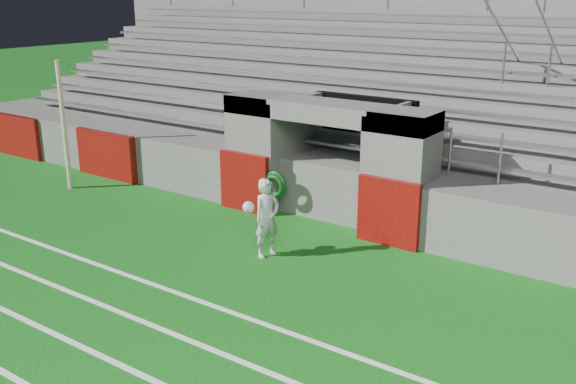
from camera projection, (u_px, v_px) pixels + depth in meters
The scene contains 5 objects.
ground at pixel (221, 274), 11.41m from camera, with size 90.00×90.00×0.00m, color #0E5411.
field_post at pixel (64, 126), 15.87m from camera, with size 0.11×0.11×3.22m, color beige.
stadium_structure at pixel (413, 120), 17.19m from camera, with size 26.00×8.48×5.42m.
goalkeeper_with_ball at pixel (266, 218), 11.98m from camera, with size 0.72×0.63×1.51m.
hose_coil at pixel (275, 185), 13.99m from camera, with size 0.59×0.15×0.59m.
Camera 1 is at (6.95, -7.88, 4.83)m, focal length 40.00 mm.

